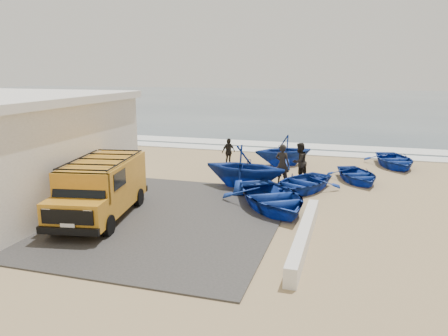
# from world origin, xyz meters

# --- Properties ---
(ground) EXTENTS (160.00, 160.00, 0.00)m
(ground) POSITION_xyz_m (0.00, 0.00, 0.00)
(ground) COLOR tan
(slab) EXTENTS (12.00, 10.00, 0.05)m
(slab) POSITION_xyz_m (-2.00, -2.00, 0.03)
(slab) COLOR #3E3B39
(slab) RESTS_ON ground
(ocean) EXTENTS (180.00, 88.00, 0.01)m
(ocean) POSITION_xyz_m (0.00, 56.00, 0.00)
(ocean) COLOR #385166
(ocean) RESTS_ON ground
(surf_line) EXTENTS (180.00, 1.60, 0.06)m
(surf_line) POSITION_xyz_m (0.00, 12.00, 0.03)
(surf_line) COLOR white
(surf_line) RESTS_ON ground
(surf_wash) EXTENTS (180.00, 2.20, 0.04)m
(surf_wash) POSITION_xyz_m (0.00, 14.50, 0.02)
(surf_wash) COLOR white
(surf_wash) RESTS_ON ground
(parapet) EXTENTS (0.35, 6.00, 0.55)m
(parapet) POSITION_xyz_m (5.00, -3.00, 0.28)
(parapet) COLOR silver
(parapet) RESTS_ON ground
(van) EXTENTS (2.79, 5.27, 2.15)m
(van) POSITION_xyz_m (-2.32, -2.60, 1.16)
(van) COLOR orange
(van) RESTS_ON ground
(boat_near_left) EXTENTS (5.07, 5.49, 0.93)m
(boat_near_left) POSITION_xyz_m (3.40, 0.16, 0.46)
(boat_near_left) COLOR #14369D
(boat_near_left) RESTS_ON ground
(boat_near_right) EXTENTS (3.88, 4.40, 0.76)m
(boat_near_right) POSITION_xyz_m (4.18, 2.97, 0.38)
(boat_near_right) COLOR #14369D
(boat_near_right) RESTS_ON ground
(boat_mid_left) EXTENTS (3.95, 3.49, 1.94)m
(boat_mid_left) POSITION_xyz_m (1.65, 2.84, 0.97)
(boat_mid_left) COLOR #14369D
(boat_mid_left) RESTS_ON ground
(boat_mid_right) EXTENTS (3.34, 3.86, 0.67)m
(boat_mid_right) POSITION_xyz_m (6.55, 5.38, 0.34)
(boat_mid_right) COLOR #14369D
(boat_mid_right) RESTS_ON ground
(boat_far_left) EXTENTS (4.22, 4.06, 1.71)m
(boat_far_left) POSITION_xyz_m (2.57, 7.98, 0.86)
(boat_far_left) COLOR #14369D
(boat_far_left) RESTS_ON ground
(boat_far_right) EXTENTS (3.49, 4.27, 0.77)m
(boat_far_right) POSITION_xyz_m (8.50, 9.36, 0.39)
(boat_far_right) COLOR #14369D
(boat_far_right) RESTS_ON ground
(fisherman_front) EXTENTS (0.78, 0.61, 1.89)m
(fisherman_front) POSITION_xyz_m (3.17, 3.97, 0.95)
(fisherman_front) COLOR black
(fisherman_front) RESTS_ON ground
(fisherman_middle) EXTENTS (1.07, 1.13, 1.84)m
(fisherman_middle) POSITION_xyz_m (3.85, 4.86, 0.92)
(fisherman_middle) COLOR black
(fisherman_middle) RESTS_ON ground
(fisherman_back) EXTENTS (0.82, 0.94, 1.52)m
(fisherman_back) POSITION_xyz_m (-0.36, 7.13, 0.76)
(fisherman_back) COLOR black
(fisherman_back) RESTS_ON ground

